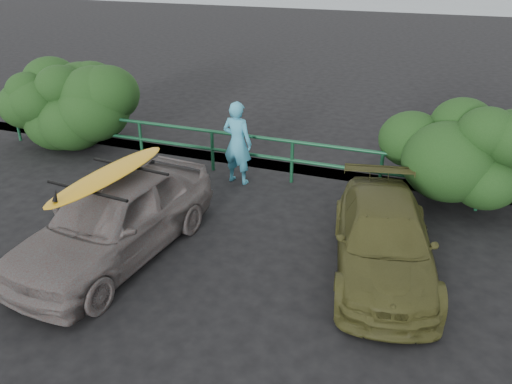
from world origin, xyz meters
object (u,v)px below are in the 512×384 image
sedan (115,218)px  olive_vehicle (383,239)px  man (237,143)px  guardrail (251,156)px  surfboard (109,174)px

sedan → olive_vehicle: 4.58m
man → olive_vehicle: bearing=152.8°
guardrail → olive_vehicle: olive_vehicle is taller
man → guardrail: bearing=-106.8°
guardrail → sedan: size_ratio=3.26×
olive_vehicle → man: (-3.60, 2.39, 0.39)m
guardrail → olive_vehicle: bearing=-39.3°
guardrail → man: 0.63m
guardrail → surfboard: surfboard is taller
surfboard → olive_vehicle: bearing=20.2°
guardrail → sedan: sedan is taller
guardrail → man: bearing=-113.1°
sedan → olive_vehicle: bearing=20.2°
sedan → olive_vehicle: size_ratio=1.10×
surfboard → man: bearing=82.2°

